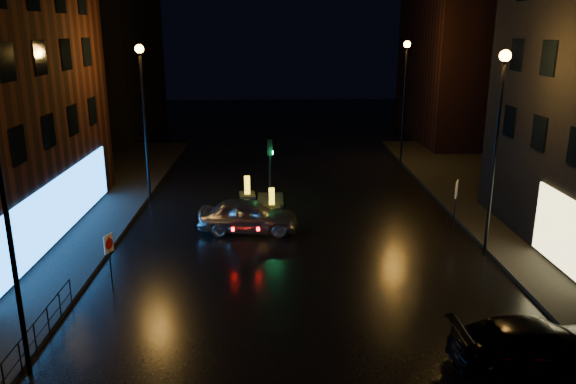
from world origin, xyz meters
name	(u,v)px	position (x,y,z in m)	size (l,w,h in m)	color
ground	(308,332)	(0.00, 0.00, 0.00)	(120.00, 120.00, 0.00)	black
building_far_left	(100,54)	(-16.00, 35.00, 7.00)	(8.00, 16.00, 14.00)	black
building_far_right	(463,68)	(15.00, 32.00, 6.00)	(8.00, 14.00, 12.00)	black
street_lamp_lnear	(1,179)	(-7.80, -2.00, 5.56)	(0.44, 0.44, 8.37)	black
street_lamp_lfar	(143,100)	(-7.80, 14.00, 5.56)	(0.44, 0.44, 8.37)	black
street_lamp_rnear	(498,123)	(7.80, 6.00, 5.56)	(0.44, 0.44, 8.37)	black
street_lamp_rfar	(405,84)	(7.80, 22.00, 5.56)	(0.44, 0.44, 8.37)	black
traffic_signal	(270,192)	(-1.20, 14.00, 0.50)	(1.40, 2.40, 3.45)	black
guard_railing	(34,331)	(-8.00, -1.00, 0.74)	(0.05, 6.04, 1.00)	black
silver_hatchback	(248,216)	(-2.21, 9.14, 0.78)	(1.84, 4.58, 1.56)	#A9ABB1
dark_sedan	(537,346)	(6.22, -2.10, 0.70)	(1.95, 4.80, 1.39)	black
bollard_near	(272,203)	(-1.13, 12.93, 0.22)	(0.97, 1.29, 1.02)	black
bollard_far	(247,191)	(-2.51, 15.01, 0.25)	(1.00, 1.39, 1.15)	black
road_sign_left	(109,248)	(-6.97, 3.33, 1.55)	(0.22, 0.48, 2.07)	black
road_sign_right	(456,193)	(7.44, 9.09, 1.79)	(0.29, 0.55, 2.39)	black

